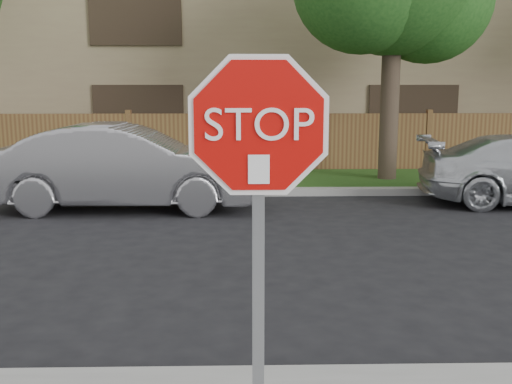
{
  "coord_description": "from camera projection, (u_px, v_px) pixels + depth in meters",
  "views": [
    {
      "loc": [
        -1.0,
        -4.55,
        2.36
      ],
      "look_at": [
        -0.92,
        -0.9,
        1.7
      ],
      "focal_mm": 42.0,
      "sensor_mm": 36.0,
      "label": 1
    }
  ],
  "objects": [
    {
      "name": "sedan_left",
      "position": [
        125.0,
        167.0,
        11.36
      ],
      "size": [
        4.94,
        1.72,
        1.63
      ],
      "primitive_type": "imported",
      "rotation": [
        0.0,
        0.0,
        1.57
      ],
      "color": "#9D9DA1",
      "rests_on": "ground"
    },
    {
      "name": "ground",
      "position": [
        365.0,
        376.0,
        4.91
      ],
      "size": [
        90.0,
        90.0,
        0.0
      ],
      "primitive_type": "plane",
      "color": "black",
      "rests_on": "ground"
    },
    {
      "name": "fence",
      "position": [
        280.0,
        144.0,
        15.99
      ],
      "size": [
        70.0,
        0.12,
        1.6
      ],
      "primitive_type": "cube",
      "color": "brown",
      "rests_on": "ground"
    },
    {
      "name": "apartment_building",
      "position": [
        270.0,
        51.0,
        21.02
      ],
      "size": [
        35.2,
        9.2,
        7.2
      ],
      "color": "#957E5C",
      "rests_on": "ground"
    },
    {
      "name": "far_curb",
      "position": [
        289.0,
        192.0,
        12.92
      ],
      "size": [
        70.0,
        0.3,
        0.15
      ],
      "primitive_type": "cube",
      "color": "gray",
      "rests_on": "ground"
    },
    {
      "name": "grass_strip",
      "position": [
        283.0,
        180.0,
        14.55
      ],
      "size": [
        70.0,
        3.0,
        0.12
      ],
      "primitive_type": "cube",
      "color": "#1E4714",
      "rests_on": "ground"
    },
    {
      "name": "stop_sign",
      "position": [
        259.0,
        187.0,
        3.11
      ],
      "size": [
        1.01,
        0.13,
        2.55
      ],
      "color": "gray",
      "rests_on": "sidewalk_near"
    }
  ]
}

